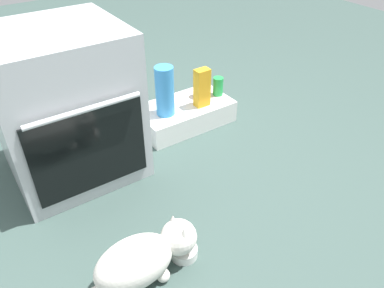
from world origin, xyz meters
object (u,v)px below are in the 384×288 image
water_bottle (165,91)px  juice_carton (202,88)px  cat (143,258)px  oven (65,107)px  pantry_cabinet (184,114)px  food_bowl (184,251)px  soda_can (218,86)px  sauce_jar (203,86)px

water_bottle → juice_carton: size_ratio=1.25×
cat → juice_carton: juice_carton is taller
oven → pantry_cabinet: (0.73, 0.05, -0.31)m
food_bowl → cat: (-0.19, 0.00, 0.09)m
oven → soda_can: 1.00m
pantry_cabinet → sauce_jar: sauce_jar is taller
pantry_cabinet → soda_can: soda_can is taller
cat → water_bottle: size_ratio=2.26×
cat → water_bottle: (0.60, 0.84, 0.17)m
pantry_cabinet → food_bowl: bearing=-123.3°
cat → juice_carton: (0.84, 0.80, 0.14)m
food_bowl → sauce_jar: sauce_jar is taller
cat → water_bottle: bearing=54.3°
sauce_jar → juice_carton: bearing=-129.5°
water_bottle → soda_can: 0.41m
food_bowl → sauce_jar: bearing=50.6°
water_bottle → sauce_jar: (0.31, 0.05, -0.08)m
sauce_jar → cat: bearing=-135.9°
oven → juice_carton: size_ratio=3.20×
pantry_cabinet → sauce_jar: (0.16, 0.02, 0.14)m
soda_can → sauce_jar: bearing=157.2°
cat → oven: bearing=88.2°
oven → sauce_jar: oven is taller
food_bowl → cat: bearing=179.8°
sauce_jar → soda_can: sauce_jar is taller
water_bottle → soda_can: bearing=2.1°
oven → water_bottle: size_ratio=2.56×
food_bowl → soda_can: size_ratio=0.96×
oven → juice_carton: oven is taller
pantry_cabinet → sauce_jar: 0.22m
oven → sauce_jar: size_ratio=5.48×
pantry_cabinet → water_bottle: (-0.15, -0.03, 0.22)m
food_bowl → cat: size_ratio=0.17×
water_bottle → soda_can: size_ratio=2.50×
food_bowl → water_bottle: (0.42, 0.84, 0.26)m
water_bottle → soda_can: water_bottle is taller
food_bowl → soda_can: soda_can is taller
pantry_cabinet → cat: 1.15m
oven → food_bowl: size_ratio=6.64×
water_bottle → sauce_jar: size_ratio=2.14×
food_bowl → sauce_jar: 1.17m
cat → sauce_jar: (0.92, 0.89, 0.09)m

